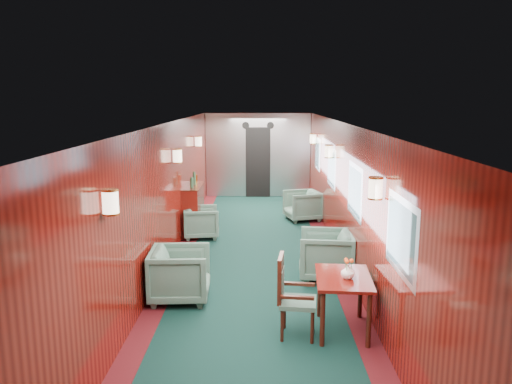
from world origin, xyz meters
TOP-DOWN VIEW (x-y plane):
  - room at (0.00, 0.00)m, footprint 12.00×12.10m
  - bulkhead at (0.00, 5.91)m, footprint 2.98×0.17m
  - windows_right at (1.49, 0.25)m, footprint 0.02×8.60m
  - wall_sconces at (0.00, 0.57)m, footprint 2.97×7.97m
  - dining_table at (1.09, -2.60)m, footprint 0.72×0.98m
  - side_chair at (0.44, -2.72)m, footprint 0.49×0.51m
  - credenza at (-1.34, 1.93)m, footprint 0.35×1.13m
  - flower_vase at (1.12, -2.67)m, footprint 0.21×0.21m
  - armchair_left_near at (-1.04, -1.66)m, footprint 0.86×0.84m
  - armchair_left_far at (-1.13, 1.55)m, footprint 0.79×0.77m
  - armchair_right_near at (1.12, -0.78)m, footprint 0.92×0.90m
  - armchair_right_far at (1.06, 3.04)m, footprint 0.94×0.92m

SIDE VIEW (x-z plane):
  - armchair_left_far at x=-1.13m, z-range 0.00..0.64m
  - armchair_right_far at x=1.06m, z-range 0.00..0.69m
  - armchair_left_near at x=-1.04m, z-range 0.00..0.75m
  - armchair_right_near at x=1.12m, z-range 0.00..0.76m
  - credenza at x=-1.34m, z-range -0.13..1.16m
  - side_chair at x=0.44m, z-range 0.04..1.03m
  - dining_table at x=1.09m, z-range 0.24..0.94m
  - flower_vase at x=1.12m, z-range 0.70..0.87m
  - bulkhead at x=0.00m, z-range -0.01..2.38m
  - windows_right at x=1.49m, z-range 1.05..1.85m
  - room at x=0.00m, z-range 0.43..2.83m
  - wall_sconces at x=0.00m, z-range 1.66..1.91m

